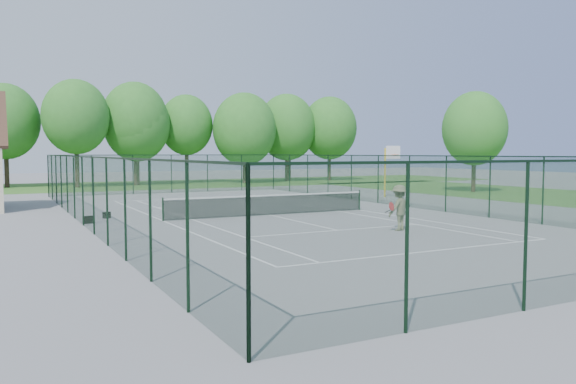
% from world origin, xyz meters
% --- Properties ---
extents(ground, '(140.00, 140.00, 0.00)m').
position_xyz_m(ground, '(0.00, 0.00, 0.00)').
color(ground, gray).
rests_on(ground, ground).
extents(grass_far, '(80.00, 16.00, 0.01)m').
position_xyz_m(grass_far, '(0.00, 30.00, 0.01)').
color(grass_far, '#467D2D').
rests_on(grass_far, ground).
extents(grass_side, '(14.00, 40.00, 0.01)m').
position_xyz_m(grass_side, '(24.00, 4.00, 0.01)').
color(grass_side, '#467D2D').
rests_on(grass_side, ground).
extents(court_lines, '(11.05, 23.85, 0.01)m').
position_xyz_m(court_lines, '(0.00, 0.00, 0.00)').
color(court_lines, white).
rests_on(court_lines, ground).
extents(tennis_net, '(11.08, 0.08, 1.10)m').
position_xyz_m(tennis_net, '(0.00, 0.00, 0.58)').
color(tennis_net, black).
rests_on(tennis_net, ground).
extents(fence_enclosure, '(18.05, 36.05, 3.02)m').
position_xyz_m(fence_enclosure, '(0.00, 0.00, 1.56)').
color(fence_enclosure, '#183A20').
rests_on(fence_enclosure, ground).
extents(tree_line_far, '(39.40, 6.40, 9.70)m').
position_xyz_m(tree_line_far, '(0.00, 30.00, 5.99)').
color(tree_line_far, '#3F2D21').
rests_on(tree_line_far, ground).
extents(basketball_goal, '(1.20, 1.43, 3.65)m').
position_xyz_m(basketball_goal, '(12.31, 6.16, 2.57)').
color(basketball_goal, yellow).
rests_on(basketball_goal, ground).
extents(tree_side, '(5.11, 5.11, 8.09)m').
position_xyz_m(tree_side, '(21.86, 7.56, 5.10)').
color(tree_side, '#3F2D21').
rests_on(tree_side, ground).
extents(sports_bag_a, '(0.48, 0.37, 0.34)m').
position_xyz_m(sports_bag_a, '(-8.71, 0.68, 0.17)').
color(sports_bag_a, black).
rests_on(sports_bag_a, ground).
extents(sports_bag_b, '(0.41, 0.27, 0.30)m').
position_xyz_m(sports_bag_b, '(-7.62, 2.42, 0.15)').
color(sports_bag_b, black).
rests_on(sports_bag_b, ground).
extents(tennis_player, '(1.67, 0.97, 1.86)m').
position_xyz_m(tennis_player, '(2.21, -7.56, 0.93)').
color(tennis_player, '#5C6045').
rests_on(tennis_player, ground).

